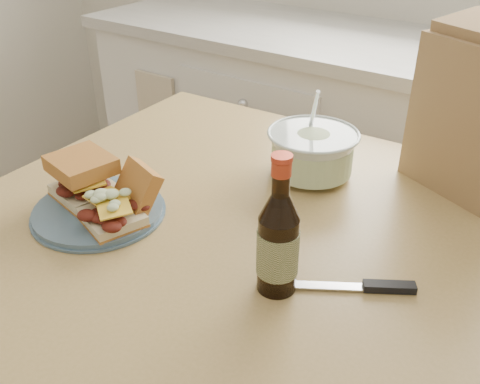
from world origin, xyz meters
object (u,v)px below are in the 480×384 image
Objects in this scene: dining_table at (227,267)px; coleslaw_bowl at (312,154)px; beer_bottle at (278,242)px; plate at (99,211)px.

dining_table is 0.30m from coleslaw_bowl.
dining_table is 0.31m from beer_bottle.
plate is 1.06× the size of beer_bottle.
coleslaw_bowl is at bearing 89.21° from beer_bottle.
beer_bottle is at bearing -34.85° from dining_table.
dining_table is at bearing 33.06° from plate.
plate is at bearing -124.64° from coleslaw_bowl.
beer_bottle reaches higher than plate.
beer_bottle is (0.19, -0.12, 0.21)m from dining_table.
dining_table is 4.43× the size of beer_bottle.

